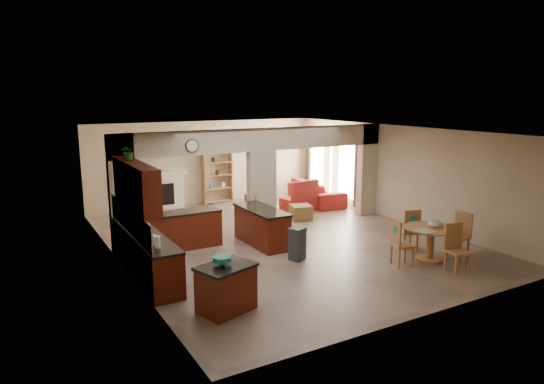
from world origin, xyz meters
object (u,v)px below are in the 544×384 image
kitchen_island (226,288)px  dining_table (431,239)px  armchair (260,204)px  sofa (316,192)px

kitchen_island → dining_table: 5.03m
armchair → kitchen_island: bearing=55.5°
dining_table → armchair: bearing=103.3°
kitchen_island → sofa: bearing=27.2°
dining_table → armchair: 5.76m
kitchen_island → armchair: bearing=38.8°
dining_table → sofa: bearing=78.9°
sofa → armchair: sofa is taller
dining_table → armchair: (-1.32, 5.61, -0.19)m
dining_table → sofa: dining_table is taller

